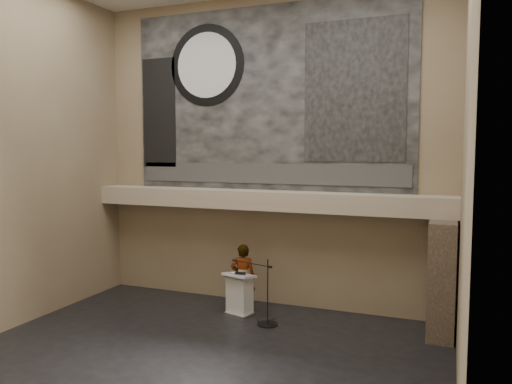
% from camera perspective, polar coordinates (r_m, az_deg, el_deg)
% --- Properties ---
extents(floor, '(10.00, 10.00, 0.00)m').
position_cam_1_polar(floor, '(11.05, -6.46, -18.17)').
color(floor, black).
rests_on(floor, ground).
extents(wall_back, '(10.00, 0.02, 8.50)m').
position_cam_1_polar(wall_back, '(13.82, 1.23, 4.61)').
color(wall_back, '#7C664E').
rests_on(wall_back, floor).
extents(wall_front, '(10.00, 0.02, 8.50)m').
position_cam_1_polar(wall_front, '(6.91, -22.68, 3.85)').
color(wall_front, '#7C664E').
rests_on(wall_front, floor).
extents(wall_left, '(0.02, 8.00, 8.50)m').
position_cam_1_polar(wall_left, '(13.29, -26.08, 4.09)').
color(wall_left, '#7C664E').
rests_on(wall_left, floor).
extents(wall_right, '(0.02, 8.00, 8.50)m').
position_cam_1_polar(wall_right, '(8.95, 22.84, 4.01)').
color(wall_right, '#7C664E').
rests_on(wall_right, floor).
extents(soffit, '(10.00, 0.80, 0.50)m').
position_cam_1_polar(soffit, '(13.51, 0.63, -0.92)').
color(soffit, tan).
rests_on(soffit, wall_back).
extents(sprinkler_left, '(0.04, 0.04, 0.06)m').
position_cam_1_polar(sprinkler_left, '(14.15, -5.51, -1.82)').
color(sprinkler_left, '#B2893D').
rests_on(sprinkler_left, soffit).
extents(sprinkler_right, '(0.04, 0.04, 0.06)m').
position_cam_1_polar(sprinkler_right, '(12.94, 8.43, -2.48)').
color(sprinkler_right, '#B2893D').
rests_on(sprinkler_right, soffit).
extents(banner, '(8.00, 0.05, 5.00)m').
position_cam_1_polar(banner, '(13.86, 1.20, 10.62)').
color(banner, black).
rests_on(banner, wall_back).
extents(banner_text_strip, '(7.76, 0.02, 0.55)m').
position_cam_1_polar(banner_text_strip, '(13.77, 1.12, 2.11)').
color(banner_text_strip, '#303030').
rests_on(banner_text_strip, banner).
extents(banner_clock_rim, '(2.30, 0.02, 2.30)m').
position_cam_1_polar(banner_clock_rim, '(14.67, -5.66, 14.22)').
color(banner_clock_rim, black).
rests_on(banner_clock_rim, banner).
extents(banner_clock_face, '(1.84, 0.02, 1.84)m').
position_cam_1_polar(banner_clock_face, '(14.65, -5.70, 14.23)').
color(banner_clock_face, silver).
rests_on(banner_clock_face, banner).
extents(banner_building_print, '(2.60, 0.02, 3.60)m').
position_cam_1_polar(banner_building_print, '(13.18, 11.15, 11.25)').
color(banner_building_print, black).
rests_on(banner_building_print, banner).
extents(banner_brick_print, '(1.10, 0.02, 3.20)m').
position_cam_1_polar(banner_brick_print, '(15.32, -11.01, 8.86)').
color(banner_brick_print, black).
rests_on(banner_brick_print, banner).
extents(stone_pier, '(0.60, 1.40, 2.70)m').
position_cam_1_polar(stone_pier, '(12.46, 20.47, -9.22)').
color(stone_pier, '#3D3126').
rests_on(stone_pier, floor).
extents(lectern, '(0.88, 0.72, 1.14)m').
position_cam_1_polar(lectern, '(13.25, -1.89, -11.63)').
color(lectern, silver).
rests_on(lectern, floor).
extents(binder, '(0.34, 0.30, 0.04)m').
position_cam_1_polar(binder, '(13.06, -1.82, -9.31)').
color(binder, black).
rests_on(binder, lectern).
extents(papers, '(0.24, 0.29, 0.00)m').
position_cam_1_polar(papers, '(13.15, -2.50, -9.27)').
color(papers, white).
rests_on(papers, lectern).
extents(speaker_person, '(0.75, 0.58, 1.82)m').
position_cam_1_polar(speaker_person, '(13.49, -1.50, -9.75)').
color(speaker_person, white).
rests_on(speaker_person, floor).
extents(mic_stand, '(1.34, 0.59, 1.64)m').
position_cam_1_polar(mic_stand, '(12.69, 1.20, -13.88)').
color(mic_stand, black).
rests_on(mic_stand, floor).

